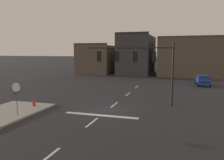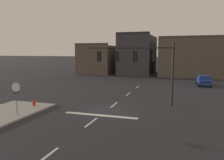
{
  "view_description": "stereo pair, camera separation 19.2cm",
  "coord_description": "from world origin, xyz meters",
  "px_view_note": "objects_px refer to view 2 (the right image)",
  "views": [
    {
      "loc": [
        6.33,
        -19.53,
        5.34
      ],
      "look_at": [
        -0.59,
        3.1,
        2.35
      ],
      "focal_mm": 36.63,
      "sensor_mm": 36.0,
      "label": 1
    },
    {
      "loc": [
        6.51,
        -19.47,
        5.34
      ],
      "look_at": [
        -0.59,
        3.1,
        2.35
      ],
      "focal_mm": 36.63,
      "sensor_mm": 36.0,
      "label": 2
    }
  ],
  "objects_px": {
    "stop_sign": "(16,91)",
    "signal_mast_near_side": "(141,61)",
    "car_lot_nearside": "(204,80)",
    "fire_hydrant": "(34,104)"
  },
  "relations": [
    {
      "from": "signal_mast_near_side",
      "to": "fire_hydrant",
      "type": "distance_m",
      "value": 11.19
    },
    {
      "from": "stop_sign",
      "to": "signal_mast_near_side",
      "type": "bearing_deg",
      "value": 39.17
    },
    {
      "from": "stop_sign",
      "to": "car_lot_nearside",
      "type": "height_order",
      "value": "stop_sign"
    },
    {
      "from": "stop_sign",
      "to": "fire_hydrant",
      "type": "bearing_deg",
      "value": 101.56
    },
    {
      "from": "signal_mast_near_side",
      "to": "car_lot_nearside",
      "type": "relative_size",
      "value": 1.86
    },
    {
      "from": "stop_sign",
      "to": "car_lot_nearside",
      "type": "relative_size",
      "value": 0.63
    },
    {
      "from": "signal_mast_near_side",
      "to": "car_lot_nearside",
      "type": "distance_m",
      "value": 17.51
    },
    {
      "from": "signal_mast_near_side",
      "to": "stop_sign",
      "type": "xyz_separation_m",
      "value": [
        -8.91,
        -7.26,
        -2.26
      ]
    },
    {
      "from": "stop_sign",
      "to": "car_lot_nearside",
      "type": "xyz_separation_m",
      "value": [
        15.99,
        22.87,
        -1.29
      ]
    },
    {
      "from": "signal_mast_near_side",
      "to": "stop_sign",
      "type": "bearing_deg",
      "value": -140.83
    }
  ]
}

